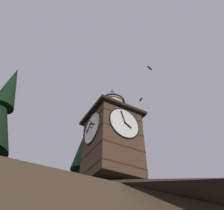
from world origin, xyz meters
name	(u,v)px	position (x,y,z in m)	size (l,w,h in m)	color
clock_tower	(112,137)	(-0.23, -2.43, 11.15)	(4.28, 4.28, 9.01)	#4C3323
flying_bird_high	(150,68)	(-4.02, -0.81, 20.30)	(0.75, 0.36, 0.13)	black
flying_bird_low	(141,100)	(-5.33, -4.42, 19.06)	(0.29, 0.70, 0.13)	black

